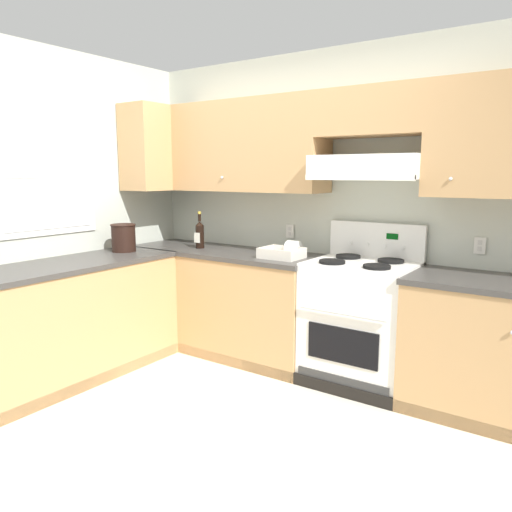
% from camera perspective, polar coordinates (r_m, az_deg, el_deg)
% --- Properties ---
extents(ground_plane, '(7.04, 7.04, 0.00)m').
position_cam_1_polar(ground_plane, '(3.34, -8.30, -18.78)').
color(ground_plane, beige).
extents(wall_back, '(4.68, 0.57, 2.55)m').
position_cam_1_polar(wall_back, '(4.00, 10.83, 7.95)').
color(wall_back, beige).
rests_on(wall_back, ground_plane).
extents(wall_left, '(0.47, 4.00, 2.55)m').
position_cam_1_polar(wall_left, '(4.33, -22.33, 5.71)').
color(wall_left, beige).
rests_on(wall_left, ground_plane).
extents(counter_back_run, '(3.60, 0.65, 0.91)m').
position_cam_1_polar(counter_back_run, '(4.02, 5.47, -6.80)').
color(counter_back_run, tan).
rests_on(counter_back_run, ground_plane).
extents(counter_left_run, '(0.63, 1.91, 0.91)m').
position_cam_1_polar(counter_left_run, '(4.06, -21.58, -7.26)').
color(counter_left_run, tan).
rests_on(counter_left_run, ground_plane).
extents(stove, '(0.76, 0.62, 1.20)m').
position_cam_1_polar(stove, '(3.82, 11.81, -7.40)').
color(stove, white).
rests_on(stove, ground_plane).
extents(wine_bottle, '(0.08, 0.08, 0.33)m').
position_cam_1_polar(wine_bottle, '(4.47, -6.47, 2.54)').
color(wine_bottle, black).
rests_on(wine_bottle, counter_back_run).
extents(bowl, '(0.32, 0.25, 0.08)m').
position_cam_1_polar(bowl, '(3.94, 2.96, 0.17)').
color(bowl, beige).
rests_on(bowl, counter_back_run).
extents(bucket, '(0.22, 0.22, 0.24)m').
position_cam_1_polar(bucket, '(4.41, -14.97, 2.11)').
color(bucket, black).
rests_on(bucket, counter_left_run).
extents(paper_towel_roll, '(0.11, 0.13, 0.13)m').
position_cam_1_polar(paper_towel_roll, '(4.03, 4.29, 0.88)').
color(paper_towel_roll, white).
rests_on(paper_towel_roll, counter_back_run).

